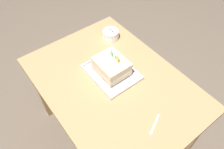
{
  "coord_description": "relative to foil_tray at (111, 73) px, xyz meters",
  "views": [
    {
      "loc": [
        0.66,
        -0.52,
        1.77
      ],
      "look_at": [
        -0.03,
        0.02,
        0.72
      ],
      "focal_mm": 35.25,
      "sensor_mm": 36.0,
      "label": 1
    }
  ],
  "objects": [
    {
      "name": "serving_spoon_near_tray",
      "position": [
        0.44,
        -0.06,
        -0.0
      ],
      "size": [
        0.07,
        0.13,
        0.01
      ],
      "color": "silver",
      "rests_on": "dining_table"
    },
    {
      "name": "birthday_cake",
      "position": [
        0.0,
        0.0,
        0.06
      ],
      "size": [
        0.2,
        0.17,
        0.15
      ],
      "color": "beige",
      "rests_on": "foil_tray"
    },
    {
      "name": "dining_table",
      "position": [
        0.06,
        -0.04,
        -0.1
      ],
      "size": [
        1.11,
        0.8,
        0.69
      ],
      "color": "tan",
      "rests_on": "ground_plane"
    },
    {
      "name": "ground_plane",
      "position": [
        0.06,
        -0.04,
        -0.7
      ],
      "size": [
        8.0,
        8.0,
        0.0
      ],
      "primitive_type": "plane",
      "color": "#6B5B4C"
    },
    {
      "name": "foil_tray",
      "position": [
        0.0,
        0.0,
        0.0
      ],
      "size": [
        0.33,
        0.26,
        0.02
      ],
      "color": "silver",
      "rests_on": "dining_table"
    },
    {
      "name": "bowl_stack",
      "position": [
        -0.28,
        0.21,
        0.03
      ],
      "size": [
        0.12,
        0.12,
        0.11
      ],
      "color": "white",
      "rests_on": "dining_table"
    }
  ]
}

